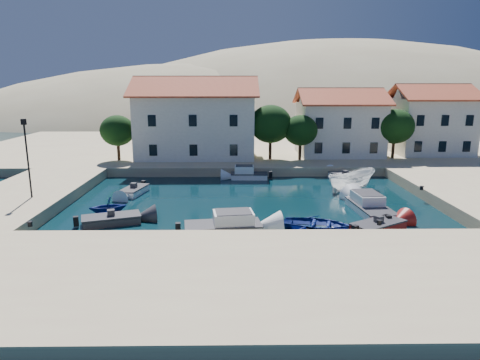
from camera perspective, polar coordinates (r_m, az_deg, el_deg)
name	(u,v)px	position (r m, az deg, el deg)	size (l,w,h in m)	color
ground	(255,245)	(27.10, 2.05, -8.63)	(400.00, 400.00, 0.00)	black
quay_south	(261,280)	(21.41, 2.85, -13.23)	(52.00, 12.00, 1.00)	tan
quay_west	(26,197)	(40.51, -26.67, -2.02)	(8.00, 20.00, 1.00)	tan
quay_north	(256,148)	(63.98, 2.21, 4.31)	(80.00, 36.00, 1.00)	tan
hills	(296,179)	(154.07, 7.45, 0.15)	(254.00, 176.00, 99.00)	#988A67
building_left	(196,116)	(53.56, -5.86, 8.46)	(14.70, 9.45, 9.70)	silver
building_mid	(339,121)	(56.01, 13.09, 7.65)	(10.50, 8.40, 8.30)	silver
building_right	(430,118)	(60.89, 24.01, 7.51)	(9.45, 8.40, 8.80)	silver
trees	(283,127)	(51.24, 5.80, 7.03)	(37.30, 5.30, 6.45)	#382314
lamppost	(27,151)	(37.31, -26.55, 3.51)	(0.35, 0.25, 6.22)	black
bollards	(292,209)	(30.63, 6.97, -3.90)	(29.36, 9.56, 0.30)	black
motorboat_grey_sw	(111,220)	(32.24, -16.77, -5.10)	(4.43, 3.03, 1.25)	#312F34
cabin_cruiser_south	(223,225)	(29.14, -2.28, -6.08)	(5.39, 2.82, 1.60)	white
rowboat_south	(317,229)	(30.39, 10.24, -6.42)	(3.33, 4.66, 0.96)	navy
motorboat_red_se	(378,226)	(31.00, 17.95, -5.90)	(4.28, 3.61, 1.25)	maroon
cabin_cruiser_east	(370,207)	(34.91, 17.00, -3.44)	(2.68, 5.70, 1.60)	white
boat_east	(351,190)	(41.90, 14.59, -1.31)	(2.05, 5.44, 2.10)	white
motorboat_white_ne	(345,178)	(45.87, 13.85, 0.31)	(3.03, 4.28, 1.25)	white
rowboat_west	(108,214)	(34.86, -17.14, -4.30)	(2.40, 2.78, 1.46)	navy
motorboat_white_west	(134,191)	(40.21, -13.95, -1.42)	(2.27, 3.77, 1.25)	white
cabin_cruiser_north	(249,174)	(45.22, 1.24, 0.74)	(3.89, 1.73, 1.60)	white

